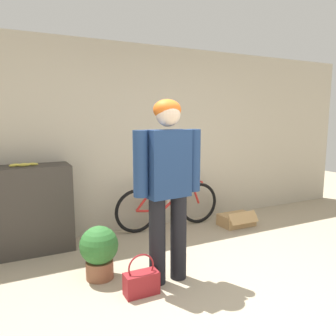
{
  "coord_description": "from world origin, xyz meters",
  "views": [
    {
      "loc": [
        -1.65,
        -1.83,
        1.6
      ],
      "look_at": [
        -0.29,
        0.9,
        1.13
      ],
      "focal_mm": 35.0,
      "sensor_mm": 36.0,
      "label": 1
    }
  ],
  "objects_px": {
    "handbag": "(141,282)",
    "person": "(168,178)",
    "banana": "(23,165)",
    "bicycle": "(169,205)",
    "cardboard_box": "(236,220)",
    "potted_plant": "(99,250)"
  },
  "relations": [
    {
      "from": "person",
      "to": "handbag",
      "type": "bearing_deg",
      "value": -164.98
    },
    {
      "from": "handbag",
      "to": "potted_plant",
      "type": "distance_m",
      "value": 0.57
    },
    {
      "from": "bicycle",
      "to": "handbag",
      "type": "height_order",
      "value": "bicycle"
    },
    {
      "from": "handbag",
      "to": "cardboard_box",
      "type": "relative_size",
      "value": 0.77
    },
    {
      "from": "bicycle",
      "to": "potted_plant",
      "type": "relative_size",
      "value": 3.03
    },
    {
      "from": "cardboard_box",
      "to": "handbag",
      "type": "bearing_deg",
      "value": -149.76
    },
    {
      "from": "bicycle",
      "to": "banana",
      "type": "height_order",
      "value": "banana"
    },
    {
      "from": "bicycle",
      "to": "handbag",
      "type": "distance_m",
      "value": 1.87
    },
    {
      "from": "person",
      "to": "cardboard_box",
      "type": "xyz_separation_m",
      "value": [
        1.66,
        1.03,
        -0.94
      ]
    },
    {
      "from": "banana",
      "to": "bicycle",
      "type": "bearing_deg",
      "value": 1.54
    },
    {
      "from": "handbag",
      "to": "person",
      "type": "bearing_deg",
      "value": 21.25
    },
    {
      "from": "potted_plant",
      "to": "bicycle",
      "type": "bearing_deg",
      "value": 38.97
    },
    {
      "from": "person",
      "to": "potted_plant",
      "type": "distance_m",
      "value": 1.01
    },
    {
      "from": "person",
      "to": "potted_plant",
      "type": "bearing_deg",
      "value": 143.8
    },
    {
      "from": "person",
      "to": "handbag",
      "type": "xyz_separation_m",
      "value": [
        -0.34,
        -0.13,
        -0.91
      ]
    },
    {
      "from": "banana",
      "to": "handbag",
      "type": "distance_m",
      "value": 1.95
    },
    {
      "from": "handbag",
      "to": "cardboard_box",
      "type": "bearing_deg",
      "value": 30.24
    },
    {
      "from": "banana",
      "to": "handbag",
      "type": "height_order",
      "value": "banana"
    },
    {
      "from": "bicycle",
      "to": "potted_plant",
      "type": "height_order",
      "value": "bicycle"
    },
    {
      "from": "banana",
      "to": "handbag",
      "type": "bearing_deg",
      "value": -60.03
    },
    {
      "from": "cardboard_box",
      "to": "potted_plant",
      "type": "height_order",
      "value": "potted_plant"
    },
    {
      "from": "person",
      "to": "bicycle",
      "type": "relative_size",
      "value": 1.09
    }
  ]
}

